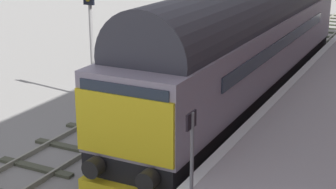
% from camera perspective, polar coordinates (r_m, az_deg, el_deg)
% --- Properties ---
extents(ground_plane, '(140.00, 140.00, 0.00)m').
position_cam_1_polar(ground_plane, '(15.49, 1.03, -7.07)').
color(ground_plane, gray).
rests_on(ground_plane, ground).
extents(track_main, '(2.50, 60.00, 0.15)m').
position_cam_1_polar(track_main, '(15.47, 1.03, -6.88)').
color(track_main, gray).
rests_on(track_main, ground).
extents(track_adjacent_west, '(2.50, 60.00, 0.15)m').
position_cam_1_polar(track_adjacent_west, '(17.04, -9.04, -4.72)').
color(track_adjacent_west, gray).
rests_on(track_adjacent_west, ground).
extents(station_platform, '(4.00, 44.00, 1.01)m').
position_cam_1_polar(station_platform, '(14.24, 14.31, -7.75)').
color(station_platform, '#A49FA1').
rests_on(station_platform, ground).
extents(diesel_locomotive, '(2.74, 18.73, 4.68)m').
position_cam_1_polar(diesel_locomotive, '(20.27, 8.80, 6.06)').
color(diesel_locomotive, black).
rests_on(diesel_locomotive, ground).
extents(signal_post_mid, '(0.44, 0.22, 4.42)m').
position_cam_1_polar(signal_post_mid, '(20.47, -8.39, 6.98)').
color(signal_post_mid, gray).
rests_on(signal_post_mid, ground).
extents(platform_number_sign, '(0.10, 0.44, 1.83)m').
position_cam_1_polar(platform_number_sign, '(11.06, 2.58, -4.93)').
color(platform_number_sign, slate).
rests_on(platform_number_sign, station_platform).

